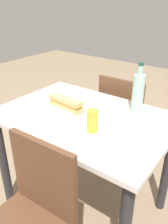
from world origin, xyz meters
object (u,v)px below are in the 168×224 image
baguette_sandwich_near (66,103)px  beer_glass (92,121)px  knife_near (71,104)px  water_bottle (138,92)px  plate_near (66,109)px  dining_table (84,133)px  chair_near (31,216)px  chair_far (124,118)px

baguette_sandwich_near → beer_glass: (0.29, -0.12, 0.01)m
knife_near → water_bottle: bearing=27.8°
plate_near → dining_table: bearing=4.2°
baguette_sandwich_near → knife_near: (-0.01, 0.06, -0.03)m
knife_near → beer_glass: beer_glass is taller
dining_table → plate_near: bearing=-175.8°
chair_near → beer_glass: beer_glass is taller
baguette_sandwich_near → water_bottle: size_ratio=0.83×
plate_near → water_bottle: bearing=34.6°
plate_near → beer_glass: 0.32m
chair_far → water_bottle: size_ratio=2.76×
chair_far → baguette_sandwich_near: 0.68m
chair_near → baguette_sandwich_near: 0.69m
dining_table → baguette_sandwich_near: bearing=-175.8°
plate_near → knife_near: 0.06m
chair_near → chair_far: bearing=95.7°
dining_table → water_bottle: size_ratio=3.44×
chair_far → knife_near: 0.61m
dining_table → knife_near: bearing=161.6°
baguette_sandwich_near → beer_glass: 0.31m
chair_far → baguette_sandwich_near: chair_far is taller
plate_near → knife_near: size_ratio=1.40×
plate_near → beer_glass: bearing=-22.0°
plate_near → water_bottle: water_bottle is taller
baguette_sandwich_near → water_bottle: bearing=34.6°
plate_near → water_bottle: 0.47m
baguette_sandwich_near → beer_glass: beer_glass is taller
baguette_sandwich_near → chair_near: bearing=-65.7°
chair_far → water_bottle: bearing=-54.2°
baguette_sandwich_near → plate_near: bearing=90.0°
water_bottle → baguette_sandwich_near: bearing=-145.4°
knife_near → water_bottle: water_bottle is taller
chair_near → plate_near: (-0.25, 0.56, 0.27)m
knife_near → chair_far: bearing=74.6°
dining_table → beer_glass: bearing=-40.1°
chair_near → knife_near: bearing=112.7°
baguette_sandwich_near → water_bottle: (0.37, 0.26, 0.08)m
plate_near → chair_near: bearing=-65.7°
chair_far → chair_near: same height
baguette_sandwich_near → knife_near: 0.07m
chair_far → beer_glass: (0.15, -0.70, 0.33)m
chair_far → baguette_sandwich_near: bearing=-103.4°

